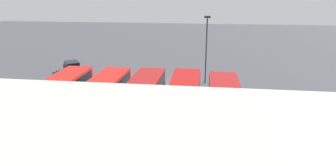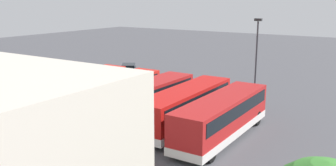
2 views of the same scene
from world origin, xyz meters
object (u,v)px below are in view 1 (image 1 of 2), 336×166
(bus_single_deck_near_end, at_px, (225,104))
(bus_single_deck_second, at_px, (184,99))
(bus_single_deck_third, at_px, (142,97))
(bus_single_deck_fifth, at_px, (57,95))
(car_hatchback_silver, at_px, (72,67))
(bus_single_deck_fourth, at_px, (103,95))
(lamp_post_tall, at_px, (206,45))

(bus_single_deck_near_end, xyz_separation_m, bus_single_deck_second, (3.41, -0.78, 0.00))
(bus_single_deck_third, height_order, bus_single_deck_fifth, same)
(car_hatchback_silver, bearing_deg, bus_single_deck_second, 141.24)
(bus_single_deck_second, bearing_deg, bus_single_deck_fourth, -1.12)
(bus_single_deck_second, xyz_separation_m, bus_single_deck_fifth, (11.19, 0.51, 0.00))
(bus_single_deck_fourth, relative_size, lamp_post_tall, 1.30)
(bus_single_deck_fifth, distance_m, car_hatchback_silver, 14.33)
(bus_single_deck_third, bearing_deg, bus_single_deck_fourth, -0.97)
(bus_single_deck_third, bearing_deg, bus_single_deck_fifth, 4.48)
(car_hatchback_silver, bearing_deg, bus_single_deck_third, 134.10)
(bus_single_deck_fifth, height_order, lamp_post_tall, lamp_post_tall)
(bus_single_deck_fifth, relative_size, lamp_post_tall, 1.43)
(bus_single_deck_second, relative_size, bus_single_deck_fifth, 0.98)
(bus_single_deck_second, height_order, bus_single_deck_third, same)
(bus_single_deck_second, xyz_separation_m, lamp_post_tall, (-1.68, -10.39, 2.97))
(bus_single_deck_fifth, bearing_deg, bus_single_deck_third, -175.52)
(bus_single_deck_third, relative_size, bus_single_deck_fifth, 0.93)
(bus_single_deck_near_end, height_order, bus_single_deck_fourth, same)
(bus_single_deck_second, height_order, car_hatchback_silver, bus_single_deck_second)
(bus_single_deck_second, distance_m, car_hatchback_silver, 20.66)
(bus_single_deck_second, xyz_separation_m, bus_single_deck_fourth, (7.22, -0.14, -0.00))
(bus_single_deck_near_end, distance_m, bus_single_deck_second, 3.49)
(bus_single_deck_fifth, bearing_deg, bus_single_deck_fourth, -170.69)
(bus_single_deck_near_end, relative_size, lamp_post_tall, 1.40)
(bus_single_deck_fourth, height_order, car_hatchback_silver, bus_single_deck_fourth)
(bus_single_deck_fourth, bearing_deg, bus_single_deck_second, 178.88)
(bus_single_deck_second, distance_m, lamp_post_tall, 10.93)
(bus_single_deck_fourth, xyz_separation_m, lamp_post_tall, (-8.89, -10.25, 2.97))
(car_hatchback_silver, bearing_deg, bus_single_deck_fourth, 124.78)
(bus_single_deck_near_end, relative_size, bus_single_deck_third, 1.05)
(bus_single_deck_second, relative_size, bus_single_deck_third, 1.05)
(bus_single_deck_second, xyz_separation_m, car_hatchback_silver, (16.10, -12.92, -0.92))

